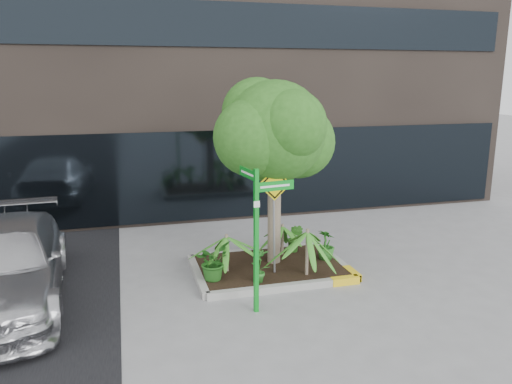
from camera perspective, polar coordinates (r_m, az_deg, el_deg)
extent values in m
plane|color=gray|center=(10.85, 1.00, -9.70)|extent=(80.00, 80.00, 0.00)
cube|color=#9E9E99|center=(12.13, 0.05, -6.82)|extent=(3.20, 0.15, 0.15)
cube|color=#9E9E99|center=(10.18, 3.39, -10.86)|extent=(3.20, 0.15, 0.15)
cube|color=#9E9E99|center=(10.82, -6.69, -9.43)|extent=(0.15, 2.20, 0.15)
cube|color=#9E9E99|center=(11.68, 9.17, -7.79)|extent=(0.15, 2.20, 0.15)
cube|color=yellow|center=(10.64, 10.14, -9.96)|extent=(0.60, 0.17, 0.15)
cube|color=black|center=(11.13, 1.56, -8.45)|extent=(3.05, 2.05, 0.06)
cylinder|color=gray|center=(10.93, 2.10, -2.04)|extent=(0.29, 0.29, 2.71)
cylinder|color=gray|center=(10.75, 2.60, 3.11)|extent=(0.51, 0.14, 0.88)
sphere|color=#265C1A|center=(10.62, 2.17, 6.93)|extent=(2.16, 2.16, 2.16)
sphere|color=#265C1A|center=(11.11, 4.87, 5.75)|extent=(1.62, 1.62, 1.62)
sphere|color=#265C1A|center=(10.31, -0.42, 6.25)|extent=(1.62, 1.62, 1.62)
sphere|color=#265C1A|center=(10.15, 4.09, 7.64)|extent=(1.44, 1.44, 1.44)
sphere|color=#265C1A|center=(10.94, 0.11, 9.01)|extent=(1.53, 1.53, 1.53)
cylinder|color=gray|center=(10.47, 5.85, -6.82)|extent=(0.07, 0.07, 1.00)
cylinder|color=gray|center=(10.65, -3.36, -6.94)|extent=(0.07, 0.07, 0.82)
cylinder|color=gray|center=(11.66, 3.02, -5.40)|extent=(0.07, 0.07, 0.72)
imported|color=silver|center=(10.54, -26.83, -7.50)|extent=(2.42, 5.28, 1.50)
imported|color=#205B1A|center=(10.27, -4.97, -7.87)|extent=(0.99, 0.99, 0.78)
imported|color=#276D20|center=(11.44, 8.01, -5.97)|extent=(0.53, 0.53, 0.69)
imported|color=#277323|center=(10.10, 0.44, -8.34)|extent=(0.47, 0.47, 0.72)
imported|color=#2B691E|center=(11.83, 4.48, -5.24)|extent=(0.53, 0.53, 0.69)
cube|color=#0D9420|center=(8.88, 0.02, -5.79)|extent=(0.09, 0.09, 2.65)
cube|color=#0D9420|center=(8.76, 2.18, 0.69)|extent=(0.73, 0.13, 0.17)
cube|color=#0D9420|center=(8.90, -0.92, 2.14)|extent=(0.13, 0.73, 0.17)
cube|color=white|center=(8.75, 2.20, 0.67)|extent=(0.56, 0.09, 0.04)
cube|color=white|center=(8.89, -1.01, 2.13)|extent=(0.09, 0.56, 0.04)
cube|color=white|center=(8.64, 0.10, -1.41)|extent=(0.11, 0.02, 0.11)
cylinder|color=slate|center=(10.46, 2.07, -3.73)|extent=(0.08, 0.25, 2.05)
cube|color=yellow|center=(10.22, 2.14, 0.89)|extent=(0.69, 0.10, 0.69)
cube|color=black|center=(10.21, 2.16, 0.87)|extent=(0.61, 0.07, 0.61)
cube|color=yellow|center=(10.21, 2.17, 0.87)|extent=(0.52, 0.06, 0.52)
cube|color=black|center=(10.20, 2.12, 0.80)|extent=(0.16, 0.02, 0.09)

